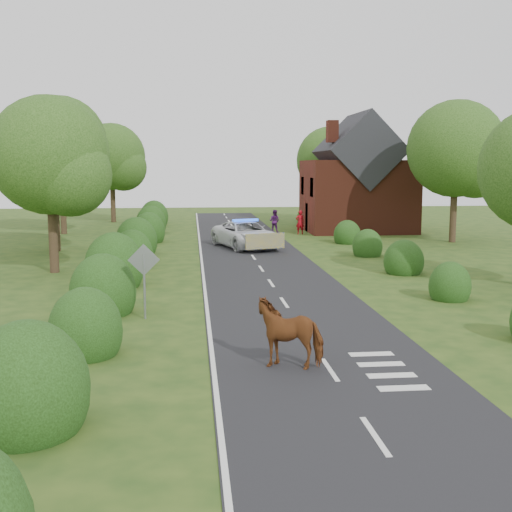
{
  "coord_description": "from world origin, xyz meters",
  "views": [
    {
      "loc": [
        -3.39,
        -19.24,
        5.09
      ],
      "look_at": [
        -0.71,
        7.48,
        1.3
      ],
      "focal_mm": 45.0,
      "sensor_mm": 36.0,
      "label": 1
    }
  ],
  "objects": [
    {
      "name": "house",
      "position": [
        9.49,
        30.0,
        3.79
      ],
      "size": [
        8.0,
        7.4,
        9.17
      ],
      "color": "#5F2619",
      "rests_on": "ground"
    },
    {
      "name": "tree_right_b",
      "position": [
        14.29,
        21.84,
        5.94
      ],
      "size": [
        6.56,
        6.4,
        9.4
      ],
      "color": "#332316",
      "rests_on": "ground"
    },
    {
      "name": "tree_left_d",
      "position": [
        -10.23,
        39.85,
        5.64
      ],
      "size": [
        6.15,
        6.0,
        8.89
      ],
      "color": "#332316",
      "rests_on": "ground"
    },
    {
      "name": "police_van",
      "position": [
        -0.08,
        20.37,
        0.83
      ],
      "size": [
        4.42,
        6.51,
        1.8
      ],
      "rotation": [
        0.0,
        0.0,
        0.31
      ],
      "color": "silver",
      "rests_on": "ground"
    },
    {
      "name": "hedgerow_left",
      "position": [
        -6.51,
        11.69,
        0.75
      ],
      "size": [
        2.75,
        50.41,
        3.0
      ],
      "color": "black",
      "rests_on": "ground"
    },
    {
      "name": "cow",
      "position": [
        -0.92,
        -3.42,
        0.73
      ],
      "size": [
        2.25,
        1.53,
        1.46
      ],
      "primitive_type": "imported",
      "rotation": [
        0.0,
        0.0,
        -1.8
      ],
      "color": "brown",
      "rests_on": "ground"
    },
    {
      "name": "road",
      "position": [
        0.0,
        15.0,
        0.01
      ],
      "size": [
        6.0,
        70.0,
        0.02
      ],
      "primitive_type": "cube",
      "color": "black",
      "rests_on": "ground"
    },
    {
      "name": "ground",
      "position": [
        0.0,
        0.0,
        0.0
      ],
      "size": [
        120.0,
        120.0,
        0.0
      ],
      "primitive_type": "plane",
      "color": "#254216"
    },
    {
      "name": "road_sign",
      "position": [
        -5.0,
        2.0,
        1.65
      ],
      "size": [
        1.06,
        0.08,
        2.53
      ],
      "color": "gray",
      "rests_on": "ground"
    },
    {
      "name": "tree_right_c",
      "position": [
        9.27,
        37.85,
        5.34
      ],
      "size": [
        6.15,
        6.0,
        8.58
      ],
      "color": "#332316",
      "rests_on": "ground"
    },
    {
      "name": "pedestrian_purple",
      "position": [
        2.92,
        29.5,
        0.87
      ],
      "size": [
        1.06,
        0.99,
        1.74
      ],
      "primitive_type": "imported",
      "rotation": [
        0.0,
        0.0,
        2.62
      ],
      "color": "#461752",
      "rests_on": "ground"
    },
    {
      "name": "pedestrian_red",
      "position": [
        4.65,
        27.98,
        0.89
      ],
      "size": [
        0.69,
        0.49,
        1.79
      ],
      "primitive_type": "imported",
      "rotation": [
        0.0,
        0.0,
        3.24
      ],
      "color": "maroon",
      "rests_on": "ground"
    },
    {
      "name": "tree_left_c",
      "position": [
        -12.7,
        29.83,
        6.53
      ],
      "size": [
        6.97,
        6.8,
        10.22
      ],
      "color": "#332316",
      "rests_on": "ground"
    },
    {
      "name": "tree_left_b",
      "position": [
        -11.25,
        19.86,
        5.04
      ],
      "size": [
        5.74,
        5.6,
        8.07
      ],
      "color": "#332316",
      "rests_on": "ground"
    },
    {
      "name": "road_markings",
      "position": [
        -1.6,
        12.93,
        0.03
      ],
      "size": [
        4.96,
        70.0,
        0.01
      ],
      "color": "white",
      "rests_on": "road"
    },
    {
      "name": "hedgerow_right",
      "position": [
        6.6,
        11.21,
        0.55
      ],
      "size": [
        2.1,
        45.78,
        2.1
      ],
      "color": "black",
      "rests_on": "ground"
    },
    {
      "name": "tree_left_a",
      "position": [
        -9.75,
        11.86,
        5.34
      ],
      "size": [
        5.74,
        5.6,
        8.38
      ],
      "color": "#332316",
      "rests_on": "ground"
    }
  ]
}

